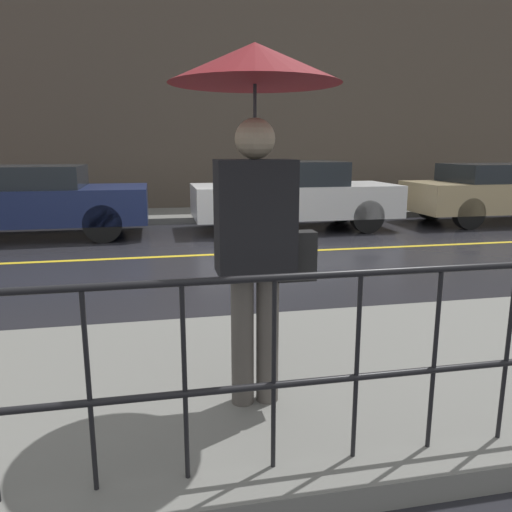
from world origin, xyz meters
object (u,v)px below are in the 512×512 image
Objects in this scene: car_white at (293,195)px; car_tan at (502,192)px; pedestrian at (256,138)px; car_navy at (31,200)px.

car_tan is (5.07, 0.00, -0.03)m from car_white.
car_white reaches higher than car_tan.
car_navy is at bearing 111.27° from pedestrian.
car_white is 0.96× the size of car_tan.
car_tan is at bearing 0.00° from car_navy.
car_navy is at bearing -180.00° from car_white.
pedestrian is 0.48× the size of car_tan.
car_white is (2.33, 7.43, -1.03)m from pedestrian.
car_white is 5.07m from car_tan.
car_white is (5.22, 0.00, 0.01)m from car_navy.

